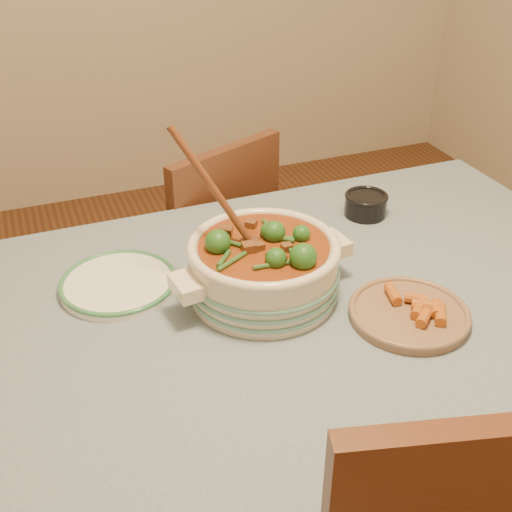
{
  "coord_description": "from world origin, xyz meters",
  "views": [
    {
      "loc": [
        -0.44,
        -0.97,
        1.57
      ],
      "look_at": [
        -0.03,
        0.07,
        0.87
      ],
      "focal_mm": 45.0,
      "sensor_mm": 36.0,
      "label": 1
    }
  ],
  "objects_px": {
    "fried_plate": "(409,312)",
    "white_plate": "(118,283)",
    "stew_casserole": "(263,263)",
    "condiment_bowl": "(366,203)",
    "chair_far": "(206,248)",
    "dining_table": "(282,348)"
  },
  "relations": [
    {
      "from": "condiment_bowl",
      "to": "fried_plate",
      "type": "distance_m",
      "value": 0.45
    },
    {
      "from": "white_plate",
      "to": "condiment_bowl",
      "type": "xyz_separation_m",
      "value": [
        0.68,
        0.1,
        0.02
      ]
    },
    {
      "from": "white_plate",
      "to": "condiment_bowl",
      "type": "relative_size",
      "value": 2.85
    },
    {
      "from": "stew_casserole",
      "to": "white_plate",
      "type": "bearing_deg",
      "value": 153.86
    },
    {
      "from": "fried_plate",
      "to": "chair_far",
      "type": "distance_m",
      "value": 0.9
    },
    {
      "from": "white_plate",
      "to": "condiment_bowl",
      "type": "bearing_deg",
      "value": 8.38
    },
    {
      "from": "white_plate",
      "to": "stew_casserole",
      "type": "bearing_deg",
      "value": -26.14
    },
    {
      "from": "stew_casserole",
      "to": "fried_plate",
      "type": "bearing_deg",
      "value": -36.88
    },
    {
      "from": "white_plate",
      "to": "chair_far",
      "type": "relative_size",
      "value": 0.38
    },
    {
      "from": "chair_far",
      "to": "stew_casserole",
      "type": "bearing_deg",
      "value": 61.48
    },
    {
      "from": "stew_casserole",
      "to": "condiment_bowl",
      "type": "xyz_separation_m",
      "value": [
        0.39,
        0.24,
        -0.05
      ]
    },
    {
      "from": "stew_casserole",
      "to": "chair_far",
      "type": "height_order",
      "value": "stew_casserole"
    },
    {
      "from": "dining_table",
      "to": "chair_far",
      "type": "xyz_separation_m",
      "value": [
        0.05,
        0.73,
        -0.17
      ]
    },
    {
      "from": "stew_casserole",
      "to": "condiment_bowl",
      "type": "distance_m",
      "value": 0.46
    },
    {
      "from": "fried_plate",
      "to": "white_plate",
      "type": "bearing_deg",
      "value": 148.57
    },
    {
      "from": "dining_table",
      "to": "white_plate",
      "type": "bearing_deg",
      "value": 143.27
    },
    {
      "from": "condiment_bowl",
      "to": "chair_far",
      "type": "height_order",
      "value": "chair_far"
    },
    {
      "from": "dining_table",
      "to": "stew_casserole",
      "type": "bearing_deg",
      "value": 98.47
    },
    {
      "from": "dining_table",
      "to": "condiment_bowl",
      "type": "distance_m",
      "value": 0.51
    },
    {
      "from": "fried_plate",
      "to": "chair_far",
      "type": "bearing_deg",
      "value": 102.65
    },
    {
      "from": "dining_table",
      "to": "chair_far",
      "type": "relative_size",
      "value": 1.93
    },
    {
      "from": "dining_table",
      "to": "condiment_bowl",
      "type": "bearing_deg",
      "value": 40.71
    }
  ]
}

